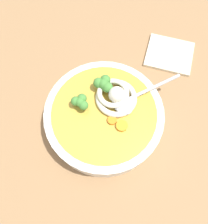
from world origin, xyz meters
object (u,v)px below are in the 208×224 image
(soup_spoon, at_px, (128,99))
(folded_napkin, at_px, (169,54))
(noodle_pile, at_px, (114,95))
(soup_bowl, at_px, (104,117))

(soup_spoon, relative_size, folded_napkin, 1.17)
(noodle_pile, height_order, soup_spoon, noodle_pile)
(soup_bowl, xyz_separation_m, noodle_pile, (-0.01, -0.04, 0.04))
(soup_bowl, bearing_deg, folded_napkin, -112.94)
(soup_spoon, xyz_separation_m, folded_napkin, (-0.06, -0.21, -0.07))
(noodle_pile, xyz_separation_m, soup_spoon, (-0.03, -0.00, -0.00))
(soup_bowl, bearing_deg, noodle_pile, -104.16)
(folded_napkin, bearing_deg, soup_bowl, 67.06)
(soup_bowl, distance_m, folded_napkin, 0.27)
(soup_bowl, xyz_separation_m, soup_spoon, (-0.04, -0.04, 0.04))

